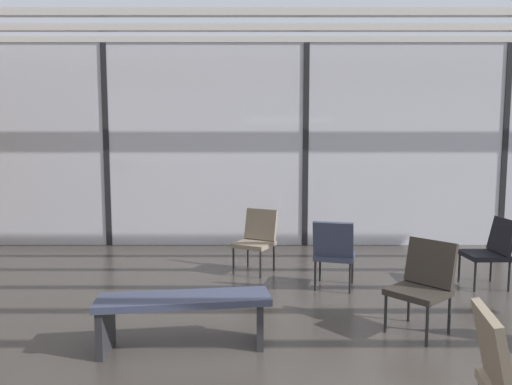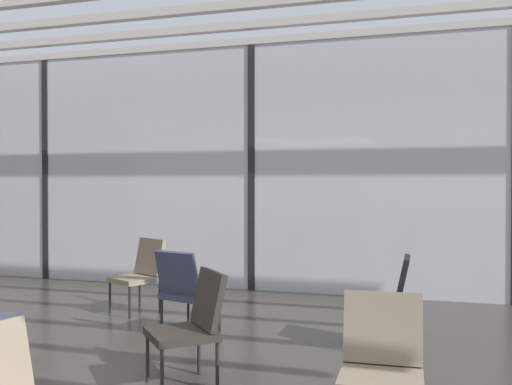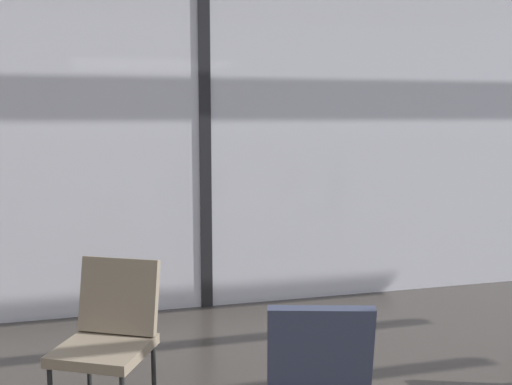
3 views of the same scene
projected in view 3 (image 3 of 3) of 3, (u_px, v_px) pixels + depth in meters
The scene contains 5 objects.
glass_curtain_wall at pixel (204, 107), 5.13m from camera, with size 14.00×0.08×3.54m, color silver.
window_mullion_1 at pixel (204, 107), 5.13m from camera, with size 0.10×0.12×3.54m, color black.
parked_airplane at pixel (103, 100), 9.35m from camera, with size 13.22×3.83×3.83m.
lounge_chair_2 at pixel (317, 371), 2.85m from camera, with size 0.61×0.64×0.87m.
lounge_chair_5 at pixel (110, 328), 3.41m from camera, with size 0.67×0.69×0.87m.
Camera 3 is at (-0.88, 0.07, 1.72)m, focal length 41.78 mm.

